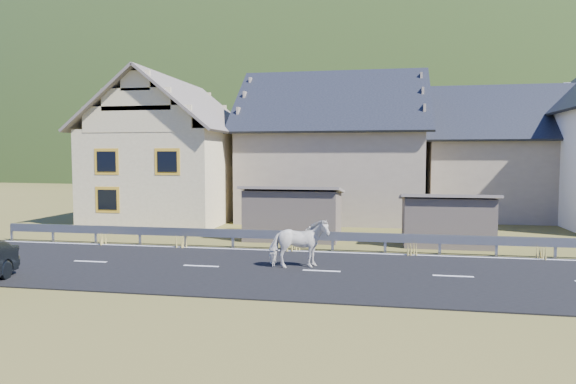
# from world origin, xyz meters

# --- Properties ---
(ground) EXTENTS (160.00, 160.00, 0.00)m
(ground) POSITION_xyz_m (0.00, 0.00, 0.00)
(ground) COLOR #45481B
(ground) RESTS_ON ground
(road) EXTENTS (60.00, 7.00, 0.04)m
(road) POSITION_xyz_m (0.00, 0.00, 0.02)
(road) COLOR black
(road) RESTS_ON ground
(lane_markings) EXTENTS (60.00, 6.60, 0.01)m
(lane_markings) POSITION_xyz_m (0.00, 0.00, 0.04)
(lane_markings) COLOR silver
(lane_markings) RESTS_ON road
(guardrail) EXTENTS (28.10, 0.09, 0.75)m
(guardrail) POSITION_xyz_m (-0.00, 3.68, 0.56)
(guardrail) COLOR #93969B
(guardrail) RESTS_ON ground
(shed_left) EXTENTS (4.30, 3.30, 2.40)m
(shed_left) POSITION_xyz_m (-2.00, 6.50, 1.10)
(shed_left) COLOR #64574C
(shed_left) RESTS_ON ground
(shed_right) EXTENTS (3.80, 2.90, 2.20)m
(shed_right) POSITION_xyz_m (4.50, 6.00, 1.00)
(shed_right) COLOR #64574C
(shed_right) RESTS_ON ground
(house_cream) EXTENTS (7.80, 9.80, 8.30)m
(house_cream) POSITION_xyz_m (-10.00, 12.00, 4.36)
(house_cream) COLOR beige
(house_cream) RESTS_ON ground
(house_stone_a) EXTENTS (10.80, 9.80, 8.90)m
(house_stone_a) POSITION_xyz_m (-1.00, 15.00, 4.63)
(house_stone_a) COLOR gray
(house_stone_a) RESTS_ON ground
(house_stone_b) EXTENTS (9.80, 8.80, 8.10)m
(house_stone_b) POSITION_xyz_m (9.00, 17.00, 4.24)
(house_stone_b) COLOR gray
(house_stone_b) RESTS_ON ground
(mountain) EXTENTS (440.00, 280.00, 260.00)m
(mountain) POSITION_xyz_m (5.00, 180.00, -20.00)
(mountain) COLOR #1F3712
(mountain) RESTS_ON ground
(conifer_patch) EXTENTS (76.00, 50.00, 28.00)m
(conifer_patch) POSITION_xyz_m (-55.00, 110.00, 6.00)
(conifer_patch) COLOR black
(conifer_patch) RESTS_ON ground
(horse) EXTENTS (1.38, 2.05, 1.59)m
(horse) POSITION_xyz_m (-0.78, 0.33, 0.84)
(horse) COLOR silver
(horse) RESTS_ON road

